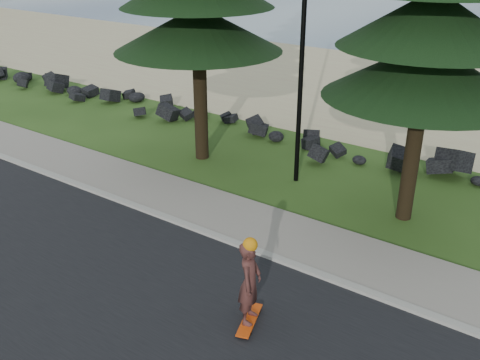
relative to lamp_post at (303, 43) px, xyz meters
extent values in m
plane|color=#2A4916|center=(0.00, -3.20, -4.13)|extent=(160.00, 160.00, 0.00)
cube|color=black|center=(0.00, -7.70, -4.12)|extent=(160.00, 7.00, 0.02)
cube|color=#A09D90|center=(0.00, -4.10, -4.08)|extent=(160.00, 0.20, 0.10)
cube|color=gray|center=(0.00, -3.00, -4.09)|extent=(160.00, 2.00, 0.08)
cube|color=tan|center=(0.00, 11.30, -4.13)|extent=(160.00, 15.00, 0.01)
cylinder|color=black|center=(0.00, 0.00, -0.13)|extent=(0.14, 0.14, 8.00)
cube|color=#D5420C|center=(2.52, -6.29, -4.03)|extent=(0.55, 1.06, 0.03)
imported|color=#4E2723|center=(2.52, -6.29, -3.16)|extent=(0.58, 0.72, 1.72)
sphere|color=orange|center=(2.52, -6.29, -2.34)|extent=(0.27, 0.27, 0.27)
camera|label=1|loc=(7.07, -13.13, 2.78)|focal=40.00mm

